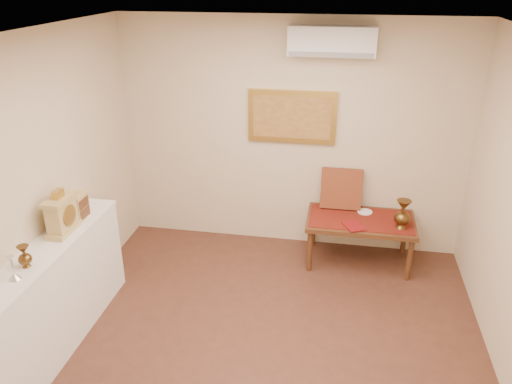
% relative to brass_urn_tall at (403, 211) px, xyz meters
% --- Properties ---
extents(floor, '(4.50, 4.50, 0.00)m').
position_rel_brass_urn_tall_xyz_m(floor, '(-1.28, -1.74, -0.76)').
color(floor, '#563022').
rests_on(floor, ground).
extents(ceiling, '(4.50, 4.50, 0.00)m').
position_rel_brass_urn_tall_xyz_m(ceiling, '(-1.28, -1.74, 1.94)').
color(ceiling, silver).
rests_on(ceiling, ground).
extents(wall_back, '(4.00, 0.02, 2.70)m').
position_rel_brass_urn_tall_xyz_m(wall_back, '(-1.28, 0.51, 0.59)').
color(wall_back, beige).
rests_on(wall_back, ground).
extents(wall_left, '(0.02, 4.50, 2.70)m').
position_rel_brass_urn_tall_xyz_m(wall_left, '(-3.28, -1.74, 0.59)').
color(wall_left, beige).
rests_on(wall_left, ground).
extents(candlestick, '(0.10, 0.10, 0.20)m').
position_rel_brass_urn_tall_xyz_m(candlestick, '(-3.07, -2.18, 0.32)').
color(candlestick, silver).
rests_on(candlestick, display_ledge).
extents(brass_urn_small, '(0.11, 0.11, 0.24)m').
position_rel_brass_urn_tall_xyz_m(brass_urn_small, '(-3.09, -2.01, 0.34)').
color(brass_urn_small, brown).
rests_on(brass_urn_small, display_ledge).
extents(table_cloth, '(1.14, 0.59, 0.01)m').
position_rel_brass_urn_tall_xyz_m(table_cloth, '(-0.43, 0.14, -0.20)').
color(table_cloth, maroon).
rests_on(table_cloth, low_table).
extents(brass_urn_tall, '(0.18, 0.18, 0.40)m').
position_rel_brass_urn_tall_xyz_m(brass_urn_tall, '(0.00, 0.00, 0.00)').
color(brass_urn_tall, brown).
rests_on(brass_urn_tall, table_cloth).
extents(plate, '(0.17, 0.17, 0.01)m').
position_rel_brass_urn_tall_xyz_m(plate, '(-0.38, 0.31, -0.19)').
color(plate, white).
rests_on(plate, table_cloth).
extents(menu, '(0.27, 0.30, 0.01)m').
position_rel_brass_urn_tall_xyz_m(menu, '(-0.51, -0.07, -0.19)').
color(menu, maroon).
rests_on(menu, table_cloth).
extents(cushion, '(0.47, 0.20, 0.48)m').
position_rel_brass_urn_tall_xyz_m(cushion, '(-0.67, 0.40, 0.04)').
color(cushion, '#5A1212').
rests_on(cushion, table_cloth).
extents(display_ledge, '(0.37, 2.02, 0.98)m').
position_rel_brass_urn_tall_xyz_m(display_ledge, '(-3.10, -1.74, -0.26)').
color(display_ledge, white).
rests_on(display_ledge, floor).
extents(mantel_clock, '(0.17, 0.36, 0.41)m').
position_rel_brass_urn_tall_xyz_m(mantel_clock, '(-3.08, -1.44, 0.40)').
color(mantel_clock, tan).
rests_on(mantel_clock, display_ledge).
extents(wooden_chest, '(0.16, 0.21, 0.24)m').
position_rel_brass_urn_tall_xyz_m(wooden_chest, '(-3.10, -1.16, 0.35)').
color(wooden_chest, tan).
rests_on(wooden_chest, display_ledge).
extents(low_table, '(1.20, 0.70, 0.55)m').
position_rel_brass_urn_tall_xyz_m(low_table, '(-0.43, 0.14, -0.27)').
color(low_table, '#532F19').
rests_on(low_table, floor).
extents(painting, '(1.00, 0.06, 0.60)m').
position_rel_brass_urn_tall_xyz_m(painting, '(-1.28, 0.48, 0.84)').
color(painting, gold).
rests_on(painting, wall_back).
extents(ac_unit, '(0.90, 0.25, 0.30)m').
position_rel_brass_urn_tall_xyz_m(ac_unit, '(-0.88, 0.38, 1.69)').
color(ac_unit, white).
rests_on(ac_unit, wall_back).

